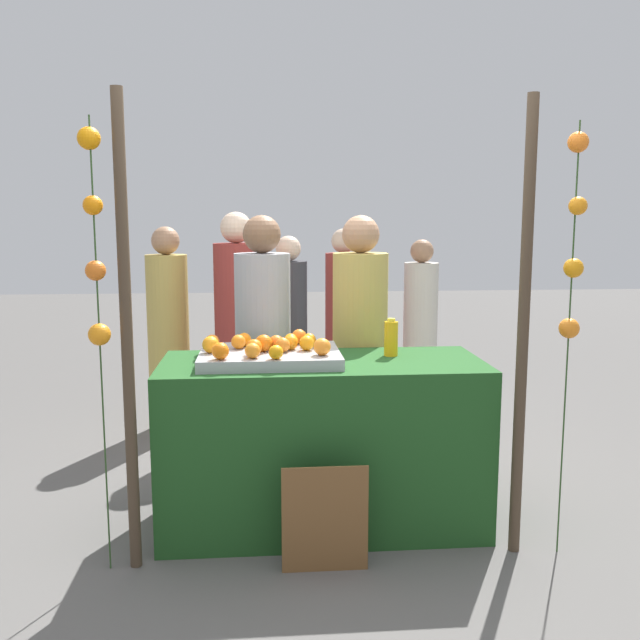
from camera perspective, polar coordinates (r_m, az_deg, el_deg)
ground_plane at (r=3.98m, az=0.19°, el=-16.43°), size 24.00×24.00×0.00m
stall_counter at (r=3.81m, az=0.19°, el=-10.17°), size 1.73×0.72×0.92m
orange_tray at (r=3.67m, az=-4.17°, el=-3.03°), size 0.74×0.55×0.06m
orange_0 at (r=3.69m, az=-3.66°, el=-1.87°), size 0.08×0.08×0.08m
orange_1 at (r=3.47m, az=-5.62°, el=-2.55°), size 0.08×0.08×0.08m
orange_2 at (r=3.79m, az=-6.31°, el=-1.64°), size 0.08×0.08×0.08m
orange_3 at (r=3.55m, az=-5.49°, el=-2.26°), size 0.08×0.08×0.08m
orange_4 at (r=3.64m, az=-9.07°, el=-2.03°), size 0.09×0.09×0.09m
orange_5 at (r=3.69m, az=-2.44°, el=-1.86°), size 0.08×0.08×0.08m
orange_6 at (r=3.73m, az=-6.79°, el=-1.81°), size 0.08×0.08×0.08m
orange_7 at (r=3.76m, az=-0.90°, el=-1.67°), size 0.08×0.08×0.08m
orange_8 at (r=3.64m, az=-4.69°, el=-1.92°), size 0.09×0.09×0.09m
orange_9 at (r=3.76m, az=-2.45°, el=-1.69°), size 0.07×0.07×0.07m
orange_10 at (r=3.76m, az=-8.93°, el=-1.78°), size 0.08×0.08×0.08m
orange_11 at (r=3.61m, az=-3.12°, el=-2.08°), size 0.08×0.08×0.08m
orange_12 at (r=3.66m, az=-1.10°, el=-1.92°), size 0.08×0.08×0.08m
orange_13 at (r=3.44m, az=-3.67°, el=-2.69°), size 0.07×0.07×0.07m
orange_14 at (r=3.85m, az=-1.74°, el=-1.38°), size 0.08×0.08×0.08m
orange_15 at (r=3.53m, az=0.18°, el=-2.24°), size 0.09×0.09×0.09m
orange_16 at (r=3.46m, az=-8.26°, el=-2.57°), size 0.09×0.09×0.09m
juice_bottle at (r=3.83m, az=5.91°, el=-1.51°), size 0.08×0.08×0.21m
chalkboard_sign at (r=3.40m, az=0.41°, el=-16.24°), size 0.41×0.03×0.53m
vendor_left at (r=4.26m, az=-4.72°, el=-3.59°), size 0.34×0.34×1.69m
vendor_right at (r=4.29m, az=3.31°, el=-3.50°), size 0.34×0.34×1.69m
crowd_person_0 at (r=5.54m, az=-12.45°, el=-1.35°), size 0.32×0.32×1.61m
crowd_person_1 at (r=6.10m, az=1.93°, el=-0.39°), size 0.32×0.32×1.59m
crowd_person_2 at (r=6.12m, az=8.31°, el=-0.86°), size 0.30×0.30×1.49m
crowd_person_3 at (r=5.25m, az=-6.84°, el=-1.19°), size 0.35×0.35×1.72m
crowd_person_4 at (r=5.72m, az=-2.60°, el=-1.23°), size 0.31×0.31×1.53m
canopy_post_left at (r=3.31m, az=-15.72°, el=-1.46°), size 0.06×0.06×2.25m
canopy_post_right at (r=3.48m, az=16.49°, el=-1.00°), size 0.06×0.06×2.25m
garland_strand_left at (r=3.27m, az=-18.20°, el=6.06°), size 0.11×0.12×2.12m
garland_strand_right at (r=3.49m, az=20.32°, el=5.92°), size 0.11×0.11×2.12m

